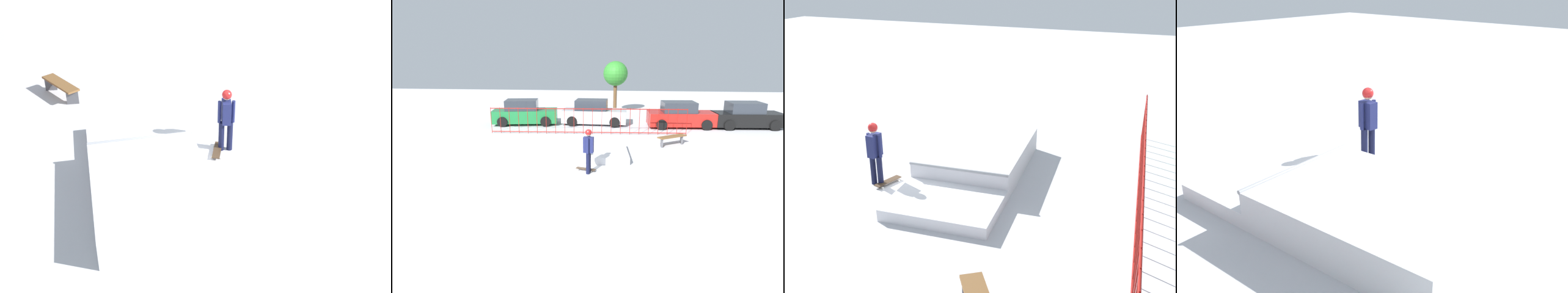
{
  "view_description": "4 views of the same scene",
  "coord_description": "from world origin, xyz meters",
  "views": [
    {
      "loc": [
        -10.8,
        1.75,
        7.39
      ],
      "look_at": [
        -0.53,
        0.22,
        0.9
      ],
      "focal_mm": 48.27,
      "sensor_mm": 36.0,
      "label": 1
    },
    {
      "loc": [
        1.75,
        -12.78,
        4.39
      ],
      "look_at": [
        0.6,
        -0.55,
        1.0
      ],
      "focal_mm": 30.6,
      "sensor_mm": 36.0,
      "label": 2
    },
    {
      "loc": [
        9.87,
        5.87,
        5.54
      ],
      "look_at": [
        -1.48,
        1.34,
        0.6
      ],
      "focal_mm": 42.62,
      "sensor_mm": 36.0,
      "label": 3
    },
    {
      "loc": [
        -5.54,
        6.03,
        3.99
      ],
      "look_at": [
        -0.32,
        0.19,
        0.9
      ],
      "focal_mm": 40.43,
      "sensor_mm": 36.0,
      "label": 4
    }
  ],
  "objects": [
    {
      "name": "distant_tree",
      "position": [
        1.43,
        12.9,
        2.99
      ],
      "size": [
        1.84,
        1.84,
        3.96
      ],
      "color": "brown",
      "rests_on": "ground"
    },
    {
      "name": "skateboard",
      "position": [
        0.51,
        -0.51,
        0.08
      ],
      "size": [
        0.82,
        0.43,
        0.09
      ],
      "rotation": [
        0.0,
        0.0,
        2.85
      ],
      "color": "#3F2D1E",
      "rests_on": "ground"
    },
    {
      "name": "parked_car_silver",
      "position": [
        0.12,
        8.62,
        0.72
      ],
      "size": [
        4.16,
        2.03,
        1.6
      ],
      "rotation": [
        0.0,
        0.0,
        -0.03
      ],
      "color": "#B7B7BC",
      "rests_on": "ground"
    },
    {
      "name": "ground_plane",
      "position": [
        0.0,
        0.0,
        0.0
      ],
      "size": [
        60.0,
        60.0,
        0.0
      ],
      "primitive_type": "plane",
      "color": "silver"
    },
    {
      "name": "parked_car_black",
      "position": [
        9.6,
        8.39,
        0.72
      ],
      "size": [
        4.2,
        2.13,
        1.6
      ],
      "rotation": [
        0.0,
        0.0,
        0.06
      ],
      "color": "black",
      "rests_on": "ground"
    },
    {
      "name": "skate_ramp",
      "position": [
        -0.95,
        1.37,
        0.32
      ],
      "size": [
        5.57,
        2.98,
        0.74
      ],
      "rotation": [
        0.0,
        0.0,
        0.07
      ],
      "color": "silver",
      "rests_on": "ground"
    },
    {
      "name": "perimeter_fence",
      "position": [
        -0.0,
        5.78,
        0.77
      ],
      "size": [
        11.17,
        0.58,
        1.5
      ],
      "rotation": [
        0.0,
        0.0,
        0.05
      ],
      "color": "maroon",
      "rests_on": "ground"
    },
    {
      "name": "skater",
      "position": [
        0.64,
        -0.74,
        1.01
      ],
      "size": [
        0.4,
        0.44,
        1.73
      ],
      "rotation": [
        0.0,
        0.0,
        3.05
      ],
      "color": "black",
      "rests_on": "ground"
    },
    {
      "name": "parked_car_red",
      "position": [
        5.58,
        8.19,
        0.72
      ],
      "size": [
        4.2,
        2.13,
        1.6
      ],
      "rotation": [
        0.0,
        0.0,
        0.06
      ],
      "color": "red",
      "rests_on": "ground"
    },
    {
      "name": "park_bench",
      "position": [
        4.43,
        3.7,
        0.36
      ],
      "size": [
        1.55,
        1.23,
        0.48
      ],
      "rotation": [
        0.0,
        0.0,
        3.74
      ],
      "color": "brown",
      "rests_on": "ground"
    },
    {
      "name": "parked_car_green",
      "position": [
        -4.38,
        8.24,
        0.72
      ],
      "size": [
        4.31,
        2.4,
        1.6
      ],
      "rotation": [
        0.0,
        0.0,
        0.15
      ],
      "color": "#196B33",
      "rests_on": "ground"
    }
  ]
}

